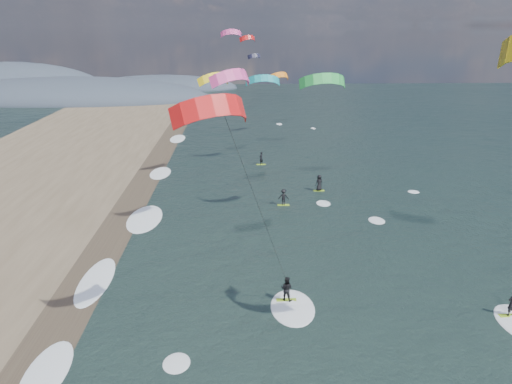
{
  "coord_description": "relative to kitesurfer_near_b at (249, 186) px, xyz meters",
  "views": [
    {
      "loc": [
        -1.95,
        -14.28,
        15.8
      ],
      "look_at": [
        -1.0,
        12.0,
        7.0
      ],
      "focal_mm": 35.0,
      "sensor_mm": 36.0,
      "label": 1
    }
  ],
  "objects": [
    {
      "name": "wet_sand_strip",
      "position": [
        -10.55,
        2.07,
        -8.64
      ],
      "size": [
        3.0,
        240.0,
        0.0
      ],
      "primitive_type": "cube",
      "color": "#382D23",
      "rests_on": "ground"
    },
    {
      "name": "coastal_hills",
      "position": [
        -43.39,
        99.93,
        -8.65
      ],
      "size": [
        80.0,
        41.0,
        15.0
      ],
      "color": "#3D4756",
      "rests_on": "ground"
    },
    {
      "name": "kitesurfer_near_b",
      "position": [
        0.0,
        0.0,
        0.0
      ],
      "size": [
        6.96,
        8.82,
        13.76
      ],
      "color": "#8DBB21",
      "rests_on": "ground"
    },
    {
      "name": "far_kitesurfers",
      "position": [
        4.81,
        24.96,
        -7.85
      ],
      "size": [
        6.46,
        14.92,
        1.67
      ],
      "color": "#8DBB21",
      "rests_on": "ground"
    },
    {
      "name": "bg_kite_field",
      "position": [
        2.08,
        41.28,
        2.95
      ],
      "size": [
        12.43,
        72.36,
        7.21
      ],
      "color": "green",
      "rests_on": "ground"
    },
    {
      "name": "shoreline_surf",
      "position": [
        -9.35,
        6.82,
        -8.65
      ],
      "size": [
        2.4,
        79.4,
        0.11
      ],
      "color": "white",
      "rests_on": "ground"
    }
  ]
}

